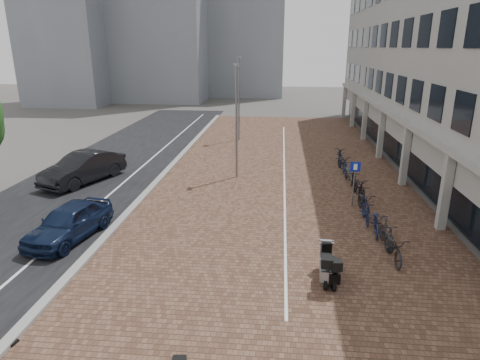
{
  "coord_description": "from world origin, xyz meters",
  "views": [
    {
      "loc": [
        1.86,
        -13.1,
        7.48
      ],
      "look_at": [
        0.0,
        6.0,
        1.3
      ],
      "focal_mm": 31.18,
      "sensor_mm": 36.0,
      "label": 1
    }
  ],
  "objects_px": {
    "car_dark": "(83,168)",
    "scooter_mid": "(330,266)",
    "car_navy": "(69,222)",
    "parking_sign": "(354,177)",
    "scooter_front": "(326,264)"
  },
  "relations": [
    {
      "from": "car_dark",
      "to": "parking_sign",
      "type": "bearing_deg",
      "value": 12.18
    },
    {
      "from": "car_navy",
      "to": "parking_sign",
      "type": "bearing_deg",
      "value": 32.11
    },
    {
      "from": "scooter_mid",
      "to": "parking_sign",
      "type": "height_order",
      "value": "parking_sign"
    },
    {
      "from": "parking_sign",
      "to": "car_dark",
      "type": "bearing_deg",
      "value": 177.07
    },
    {
      "from": "car_dark",
      "to": "scooter_front",
      "type": "height_order",
      "value": "car_dark"
    },
    {
      "from": "car_navy",
      "to": "scooter_front",
      "type": "distance_m",
      "value": 10.24
    },
    {
      "from": "car_dark",
      "to": "scooter_front",
      "type": "bearing_deg",
      "value": -14.64
    },
    {
      "from": "car_navy",
      "to": "scooter_front",
      "type": "bearing_deg",
      "value": -1.76
    },
    {
      "from": "car_navy",
      "to": "scooter_front",
      "type": "height_order",
      "value": "car_navy"
    },
    {
      "from": "parking_sign",
      "to": "scooter_mid",
      "type": "bearing_deg",
      "value": -98.3
    },
    {
      "from": "scooter_front",
      "to": "parking_sign",
      "type": "xyz_separation_m",
      "value": [
        1.97,
        6.91,
        0.9
      ]
    },
    {
      "from": "scooter_front",
      "to": "scooter_mid",
      "type": "relative_size",
      "value": 1.05
    },
    {
      "from": "car_navy",
      "to": "scooter_front",
      "type": "relative_size",
      "value": 2.46
    },
    {
      "from": "car_dark",
      "to": "scooter_mid",
      "type": "relative_size",
      "value": 3.13
    },
    {
      "from": "scooter_front",
      "to": "scooter_mid",
      "type": "bearing_deg",
      "value": -30.61
    }
  ]
}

